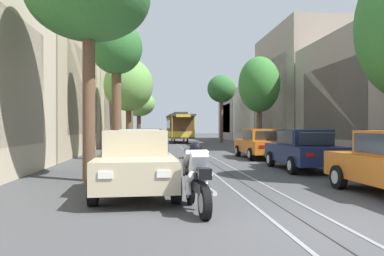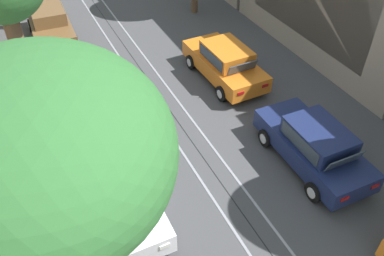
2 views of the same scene
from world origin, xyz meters
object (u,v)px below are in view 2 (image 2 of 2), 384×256
parked_car_brown_fourth_left (50,24)px  street_tree_kerb_left_near (42,151)px  parked_car_grey_mid_left (77,87)px  parked_car_navy_second_right (314,145)px  parked_car_orange_mid_right (225,62)px  parked_car_white_second_left (117,192)px

parked_car_brown_fourth_left → street_tree_kerb_left_near: 15.50m
parked_car_grey_mid_left → parked_car_brown_fourth_left: 5.89m
parked_car_grey_mid_left → street_tree_kerb_left_near: (-1.63, -8.73, 4.87)m
parked_car_grey_mid_left → parked_car_navy_second_right: (6.12, -6.50, 0.00)m
parked_car_brown_fourth_left → parked_car_orange_mid_right: bearing=-48.7°
parked_car_orange_mid_right → street_tree_kerb_left_near: street_tree_kerb_left_near is taller
parked_car_brown_fourth_left → parked_car_orange_mid_right: (5.92, -6.73, 0.00)m
parked_car_grey_mid_left → parked_car_orange_mid_right: bearing=-8.0°
parked_car_brown_fourth_left → street_tree_kerb_left_near: bearing=-96.7°
parked_car_white_second_left → parked_car_grey_mid_left: bearing=88.2°
parked_car_white_second_left → parked_car_brown_fourth_left: bearing=88.7°
parked_car_brown_fourth_left → parked_car_navy_second_right: bearing=-64.0°
parked_car_grey_mid_left → parked_car_white_second_left: bearing=-91.8°
parked_car_brown_fourth_left → street_tree_kerb_left_near: street_tree_kerb_left_near is taller
parked_car_brown_fourth_left → parked_car_white_second_left: bearing=-91.3°
parked_car_grey_mid_left → street_tree_kerb_left_near: size_ratio=0.62×
parked_car_brown_fourth_left → parked_car_orange_mid_right: 8.96m
parked_car_grey_mid_left → parked_car_brown_fourth_left: same height
parked_car_brown_fourth_left → parked_car_orange_mid_right: size_ratio=1.00×
street_tree_kerb_left_near → parked_car_navy_second_right: bearing=16.0°
parked_car_white_second_left → parked_car_orange_mid_right: (6.17, 4.81, 0.00)m
parked_car_brown_fourth_left → parked_car_navy_second_right: (6.04, -12.39, 0.00)m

